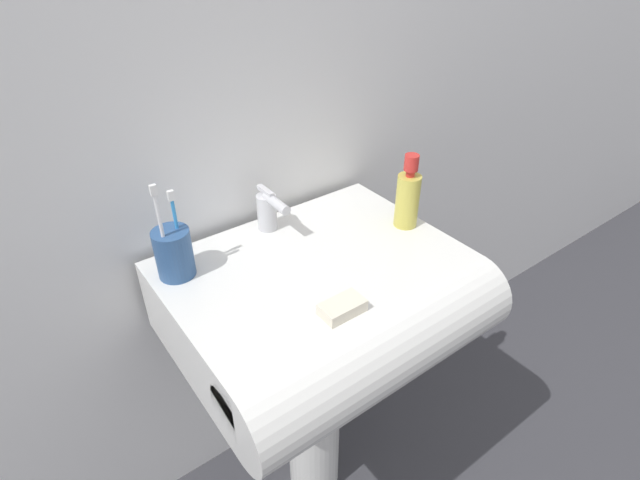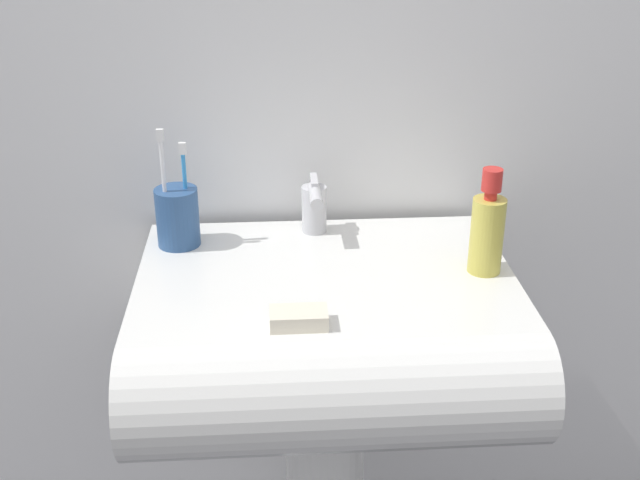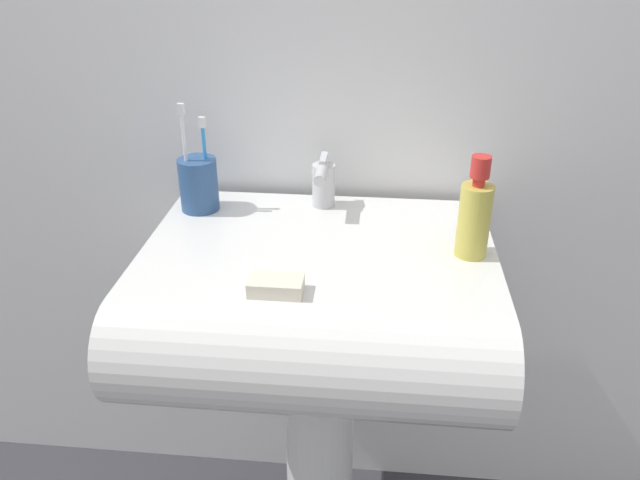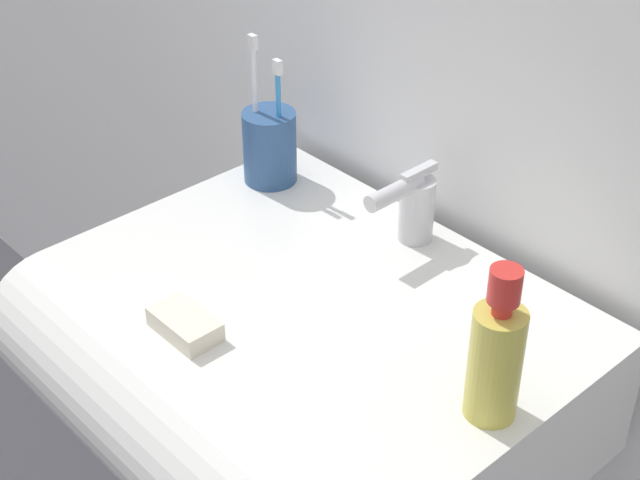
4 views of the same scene
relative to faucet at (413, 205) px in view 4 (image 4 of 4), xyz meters
name	(u,v)px [view 4 (image 4 of 4)]	position (x,y,z in m)	size (l,w,h in m)	color
sink_basin	(288,371)	(0.01, -0.22, -0.14)	(0.61, 0.51, 0.17)	white
faucet	(413,205)	(0.00, 0.00, 0.00)	(0.04, 0.11, 0.10)	silver
toothbrush_cup	(270,145)	(-0.24, -0.03, 0.00)	(0.07, 0.07, 0.21)	#2D5184
soap_bottle	(496,357)	(0.27, -0.17, 0.02)	(0.05, 0.05, 0.18)	gold
bar_soap	(185,324)	(-0.04, -0.32, -0.04)	(0.08, 0.05, 0.02)	silver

